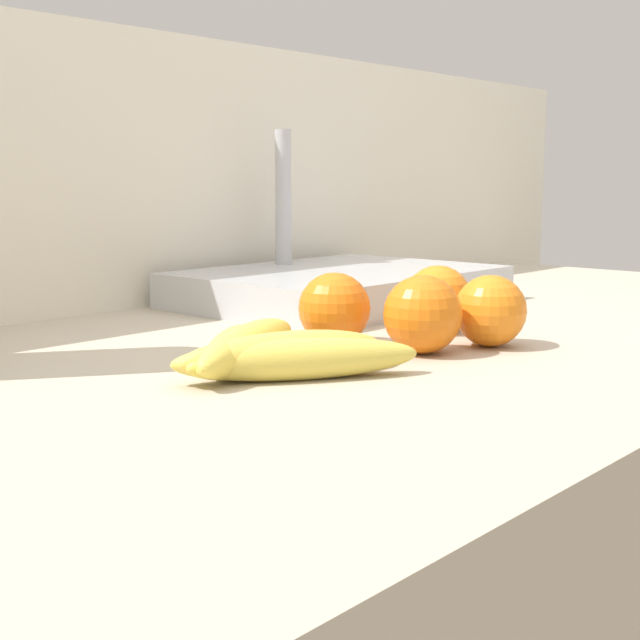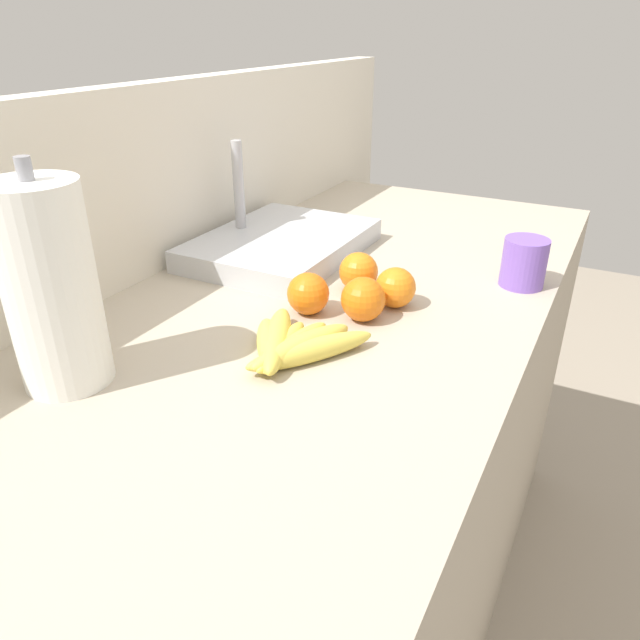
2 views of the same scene
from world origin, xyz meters
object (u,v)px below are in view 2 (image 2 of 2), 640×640
at_px(orange_back_left, 395,288).
at_px(paper_towel_roll, 51,288).
at_px(orange_far_right, 308,294).
at_px(mug, 524,263).
at_px(sink_basin, 281,243).
at_px(orange_center, 363,299).
at_px(banana_bunch, 290,345).
at_px(orange_front, 359,272).

bearing_deg(orange_back_left, paper_towel_roll, 144.24).
distance_m(orange_far_right, mug, 0.44).
relative_size(orange_back_left, paper_towel_roll, 0.23).
distance_m(sink_basin, mug, 0.52).
height_order(orange_center, mug, mug).
bearing_deg(mug, orange_far_right, 134.36).
height_order(banana_bunch, sink_basin, sink_basin).
bearing_deg(orange_front, sink_basin, 67.34).
height_order(orange_front, sink_basin, sink_basin).
distance_m(banana_bunch, paper_towel_roll, 0.35).
bearing_deg(orange_far_right, orange_center, -77.62).
bearing_deg(paper_towel_roll, mug, -37.83).
height_order(orange_far_right, sink_basin, sink_basin).
bearing_deg(orange_center, orange_back_left, -20.87).
height_order(sink_basin, mug, sink_basin).
xyz_separation_m(paper_towel_roll, mug, (0.66, -0.52, -0.10)).
height_order(orange_front, mug, mug).
distance_m(orange_back_left, mug, 0.28).
bearing_deg(orange_back_left, orange_center, 159.13).
bearing_deg(orange_front, orange_center, -152.09).
xyz_separation_m(paper_towel_roll, sink_basin, (0.59, -0.00, -0.12)).
bearing_deg(orange_center, banana_bunch, 164.12).
distance_m(orange_front, orange_far_right, 0.14).
height_order(orange_front, orange_back_left, orange_front).
bearing_deg(orange_back_left, mug, -42.00).
height_order(orange_center, orange_back_left, orange_center).
relative_size(orange_far_right, orange_center, 0.97).
xyz_separation_m(orange_center, mug, (0.29, -0.22, 0.01)).
bearing_deg(sink_basin, paper_towel_roll, 179.74).
distance_m(orange_front, orange_back_left, 0.10).
relative_size(orange_back_left, mug, 0.77).
bearing_deg(orange_front, paper_towel_roll, 154.21).
distance_m(banana_bunch, orange_center, 0.18).
bearing_deg(orange_front, orange_back_left, -112.01).
height_order(orange_back_left, mug, mug).
xyz_separation_m(banana_bunch, paper_towel_roll, (-0.21, 0.25, 0.13)).
distance_m(orange_back_left, paper_towel_roll, 0.57).
bearing_deg(orange_center, paper_towel_roll, 141.69).
bearing_deg(orange_far_right, mug, -45.64).
height_order(banana_bunch, orange_front, orange_front).
distance_m(orange_far_right, orange_center, 0.10).
distance_m(orange_center, orange_back_left, 0.08).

